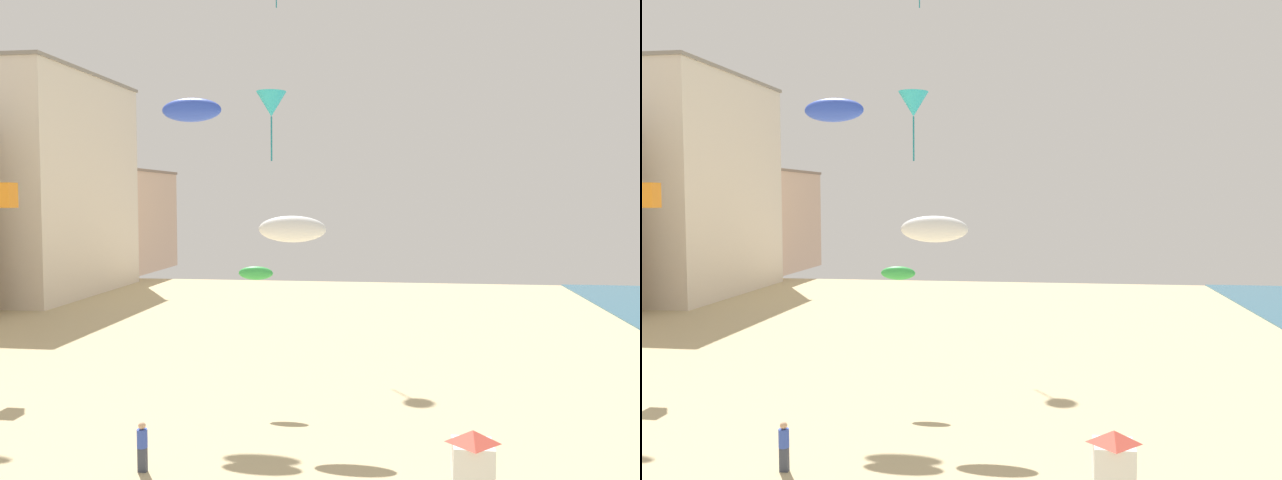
{
  "view_description": "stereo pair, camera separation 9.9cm",
  "coord_description": "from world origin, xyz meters",
  "views": [
    {
      "loc": [
        9.01,
        -8.43,
        8.83
      ],
      "look_at": [
        5.71,
        16.32,
        7.22
      ],
      "focal_mm": 36.88,
      "sensor_mm": 36.0,
      "label": 1
    },
    {
      "loc": [
        9.1,
        -8.42,
        8.83
      ],
      "look_at": [
        5.71,
        16.32,
        7.22
      ],
      "focal_mm": 36.88,
      "sensor_mm": 36.0,
      "label": 2
    }
  ],
  "objects": [
    {
      "name": "kite_white_parafoil",
      "position": [
        4.55,
        16.8,
        7.61
      ],
      "size": [
        2.67,
        0.74,
        1.04
      ],
      "color": "white"
    },
    {
      "name": "lifeguard_stand",
      "position": [
        10.82,
        9.35,
        1.84
      ],
      "size": [
        1.1,
        1.1,
        2.55
      ],
      "rotation": [
        0.0,
        0.0,
        -0.2
      ],
      "color": "white",
      "rests_on": "ground"
    },
    {
      "name": "kite_orange_box",
      "position": [
        -10.41,
        21.33,
        8.96
      ],
      "size": [
        0.78,
        0.78,
        1.23
      ],
      "color": "orange"
    },
    {
      "name": "kite_blue_parafoil",
      "position": [
        -0.38,
        19.53,
        12.66
      ],
      "size": [
        2.67,
        0.74,
        1.04
      ],
      "color": "blue"
    },
    {
      "name": "kite_green_parafoil",
      "position": [
        2.43,
        19.57,
        5.53
      ],
      "size": [
        1.54,
        0.43,
        0.6
      ],
      "color": "green"
    },
    {
      "name": "kite_cyan_delta",
      "position": [
        3.65,
        17.23,
        12.51
      ],
      "size": [
        1.2,
        1.2,
        2.72
      ],
      "color": "#2DB7CC"
    },
    {
      "name": "boardwalk_hotel_mid",
      "position": [
        -26.33,
        48.11,
        10.02
      ],
      "size": [
        14.96,
        18.72,
        20.03
      ],
      "color": "silver",
      "rests_on": "ground"
    },
    {
      "name": "kite_flyer",
      "position": [
        0.6,
        11.29,
        0.92
      ],
      "size": [
        0.34,
        0.34,
        1.64
      ],
      "rotation": [
        0.0,
        0.0,
        4.74
      ],
      "color": "#383D4C",
      "rests_on": "ground"
    },
    {
      "name": "boardwalk_hotel_far",
      "position": [
        -26.33,
        66.54,
        6.08
      ],
      "size": [
        11.04,
        15.73,
        12.15
      ],
      "color": "beige",
      "rests_on": "ground"
    }
  ]
}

